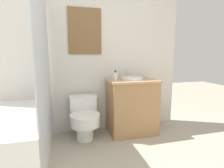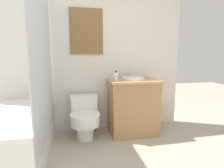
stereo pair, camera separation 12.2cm
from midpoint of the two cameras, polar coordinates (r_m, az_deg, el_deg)
wall_back at (r=2.71m, az=-11.85°, el=10.87°), size 3.20×0.07×2.50m
shower_area at (r=2.25m, az=-30.02°, el=-14.21°), size 0.68×1.35×1.98m
toilet at (r=2.55m, az=-10.41°, el=-10.55°), size 0.41×0.54×0.59m
vanity at (r=2.68m, az=5.17°, el=-7.27°), size 0.72×0.50×0.82m
sink at (r=2.61m, az=5.14°, el=1.92°), size 0.34×0.37×0.13m
soap_bottle at (r=2.46m, az=-0.31°, el=2.48°), size 0.06×0.06×0.14m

